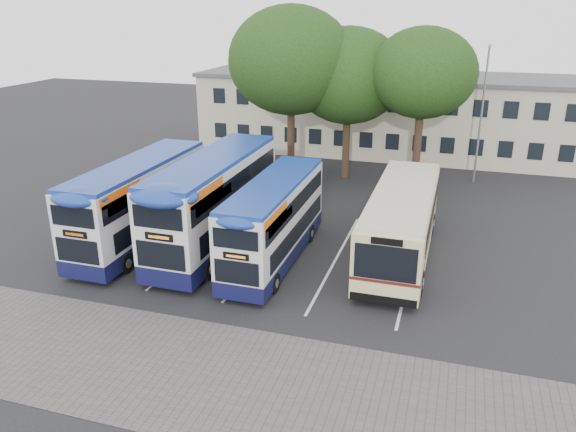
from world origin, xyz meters
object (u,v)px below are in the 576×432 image
at_px(tree_mid, 349,76).
at_px(tree_left, 291,61).
at_px(bus_single, 402,219).
at_px(bus_dd_mid, 215,198).
at_px(tree_right, 423,73).
at_px(bus_dd_right, 274,218).
at_px(bus_dd_left, 140,199).
at_px(lamp_post, 482,107).

bearing_deg(tree_mid, tree_left, -158.88).
bearing_deg(bus_single, bus_dd_mid, -170.32).
bearing_deg(tree_right, bus_dd_right, -111.91).
distance_m(tree_left, bus_dd_mid, 13.41).
bearing_deg(bus_dd_left, lamp_post, 44.63).
xyz_separation_m(lamp_post, tree_right, (-3.74, -2.82, 2.34)).
bearing_deg(bus_dd_left, tree_right, 46.62).
distance_m(tree_mid, bus_single, 14.13).
bearing_deg(bus_dd_mid, tree_mid, 74.86).
bearing_deg(tree_mid, bus_dd_right, -91.47).
relative_size(tree_left, bus_dd_right, 1.23).
xyz_separation_m(tree_left, bus_single, (8.75, -10.74, -6.08)).
distance_m(tree_mid, bus_dd_right, 15.24).
bearing_deg(bus_dd_left, bus_single, 10.21).
bearing_deg(bus_single, bus_dd_left, -169.79).
bearing_deg(tree_right, tree_left, -179.92).
bearing_deg(tree_mid, bus_dd_mid, -105.14).
xyz_separation_m(tree_right, bus_single, (0.30, -10.76, -5.56)).
xyz_separation_m(tree_mid, bus_dd_right, (-0.37, -14.46, -4.81)).
bearing_deg(lamp_post, bus_single, -104.25).
bearing_deg(bus_dd_right, bus_single, 22.80).
height_order(lamp_post, bus_dd_right, lamp_post).
height_order(tree_left, bus_dd_mid, tree_left).
xyz_separation_m(bus_dd_mid, bus_dd_right, (3.32, -0.82, -0.36)).
bearing_deg(bus_dd_mid, bus_dd_left, -168.54).
bearing_deg(bus_dd_right, bus_dd_left, 179.44).
distance_m(lamp_post, tree_mid, 8.96).
height_order(bus_dd_mid, bus_single, bus_dd_mid).
height_order(tree_mid, bus_dd_left, tree_mid).
distance_m(bus_dd_mid, bus_dd_right, 3.44).
relative_size(bus_dd_mid, bus_dd_right, 1.17).
bearing_deg(tree_right, bus_dd_left, -133.38).
height_order(tree_mid, bus_dd_mid, tree_mid).
height_order(tree_left, tree_mid, tree_left).
xyz_separation_m(tree_right, bus_dd_left, (-12.31, -13.03, -5.10)).
bearing_deg(tree_left, bus_single, -50.84).
height_order(lamp_post, bus_dd_left, lamp_post).
bearing_deg(bus_dd_left, bus_dd_right, -0.56).
relative_size(tree_right, bus_dd_right, 1.10).
distance_m(tree_mid, bus_dd_mid, 14.81).
xyz_separation_m(tree_left, bus_dd_right, (3.18, -13.08, -5.81)).
distance_m(tree_right, bus_dd_mid, 15.76).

